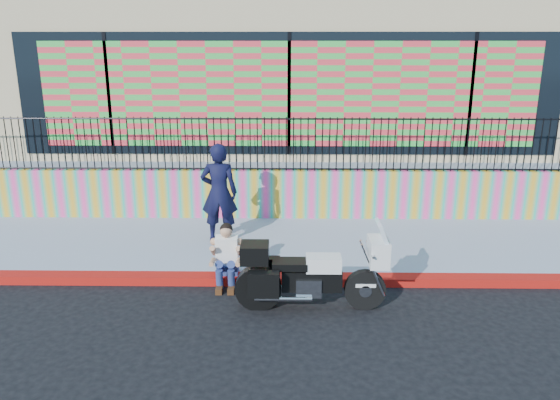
{
  "coord_description": "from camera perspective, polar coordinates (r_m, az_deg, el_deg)",
  "views": [
    {
      "loc": [
        -0.02,
        -8.69,
        4.06
      ],
      "look_at": [
        -0.17,
        1.2,
        1.16
      ],
      "focal_mm": 35.0,
      "sensor_mm": 36.0,
      "label": 1
    }
  ],
  "objects": [
    {
      "name": "ground",
      "position": [
        9.59,
        0.9,
        -8.69
      ],
      "size": [
        90.0,
        90.0,
        0.0
      ],
      "primitive_type": "plane",
      "color": "black",
      "rests_on": "ground"
    },
    {
      "name": "red_curb",
      "position": [
        9.56,
        0.91,
        -8.29
      ],
      "size": [
        16.0,
        0.3,
        0.15
      ],
      "primitive_type": "cube",
      "color": "#A7150B",
      "rests_on": "ground"
    },
    {
      "name": "sidewalk",
      "position": [
        11.08,
        0.9,
        -4.73
      ],
      "size": [
        16.0,
        3.0,
        0.15
      ],
      "primitive_type": "cube",
      "color": "#949DB1",
      "rests_on": "ground"
    },
    {
      "name": "mural_wall",
      "position": [
        12.41,
        0.92,
        0.62
      ],
      "size": [
        16.0,
        0.2,
        1.1
      ],
      "primitive_type": "cube",
      "color": "#FF4397",
      "rests_on": "sidewalk"
    },
    {
      "name": "metal_fence",
      "position": [
        12.15,
        0.94,
        5.85
      ],
      "size": [
        15.8,
        0.04,
        1.2
      ],
      "primitive_type": null,
      "color": "black",
      "rests_on": "mural_wall"
    },
    {
      "name": "elevated_platform",
      "position": [
        17.39,
        0.91,
        4.94
      ],
      "size": [
        16.0,
        10.0,
        1.25
      ],
      "primitive_type": "cube",
      "color": "#949DB1",
      "rests_on": "ground"
    },
    {
      "name": "storefront_building",
      "position": [
        16.85,
        0.95,
        13.57
      ],
      "size": [
        14.0,
        8.06,
        4.0
      ],
      "color": "#CBB187",
      "rests_on": "elevated_platform"
    },
    {
      "name": "police_motorcycle",
      "position": [
        8.53,
        3.04,
        -7.6
      ],
      "size": [
        2.31,
        0.76,
        1.44
      ],
      "color": "black",
      "rests_on": "ground"
    },
    {
      "name": "police_officer",
      "position": [
        10.91,
        -6.38,
        0.76
      ],
      "size": [
        0.73,
        0.48,
        2.0
      ],
      "primitive_type": "imported",
      "rotation": [
        0.0,
        0.0,
        3.15
      ],
      "color": "black",
      "rests_on": "sidewalk"
    },
    {
      "name": "seated_man",
      "position": [
        9.37,
        -5.64,
        -6.4
      ],
      "size": [
        0.54,
        0.71,
        1.06
      ],
      "color": "navy",
      "rests_on": "ground"
    }
  ]
}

